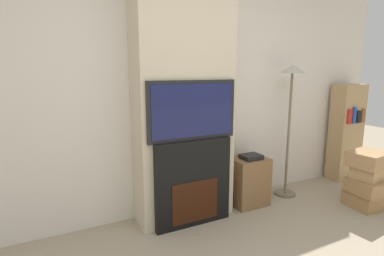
% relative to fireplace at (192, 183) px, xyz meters
% --- Properties ---
extents(wall_back, '(6.00, 0.06, 2.70)m').
position_rel_fireplace_xyz_m(wall_back, '(0.00, 0.40, 0.91)').
color(wall_back, silver).
rests_on(wall_back, ground_plane).
extents(chimney_breast, '(1.00, 0.37, 2.70)m').
position_rel_fireplace_xyz_m(chimney_breast, '(0.00, 0.19, 0.91)').
color(chimney_breast, beige).
rests_on(chimney_breast, ground_plane).
extents(fireplace, '(0.80, 0.15, 0.88)m').
position_rel_fireplace_xyz_m(fireplace, '(0.00, 0.00, 0.00)').
color(fireplace, black).
rests_on(fireplace, ground_plane).
extents(television, '(0.92, 0.07, 0.57)m').
position_rel_fireplace_xyz_m(television, '(0.00, -0.00, 0.73)').
color(television, black).
rests_on(television, fireplace).
extents(floor_lamp, '(0.29, 0.29, 1.61)m').
position_rel_fireplace_xyz_m(floor_lamp, '(1.37, 0.12, 0.81)').
color(floor_lamp, '#726651').
rests_on(floor_lamp, ground_plane).
extents(box_stack, '(0.52, 0.43, 0.65)m').
position_rel_fireplace_xyz_m(box_stack, '(1.96, -0.57, -0.13)').
color(box_stack, '#A37A4C').
rests_on(box_stack, ground_plane).
extents(media_stand, '(0.41, 0.33, 0.61)m').
position_rel_fireplace_xyz_m(media_stand, '(0.79, 0.11, -0.15)').
color(media_stand, brown).
rests_on(media_stand, ground_plane).
extents(bookshelf, '(0.45, 0.27, 1.35)m').
position_rel_fireplace_xyz_m(bookshelf, '(2.55, 0.20, 0.24)').
color(bookshelf, tan).
rests_on(bookshelf, ground_plane).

